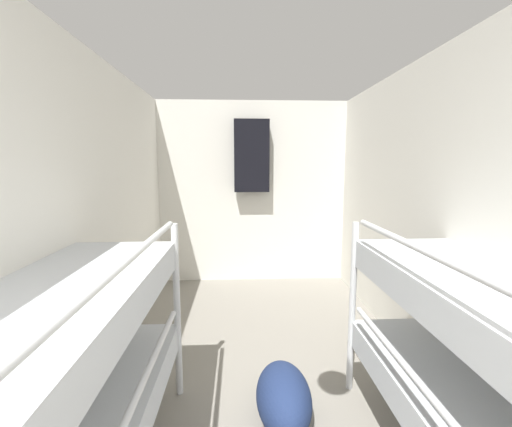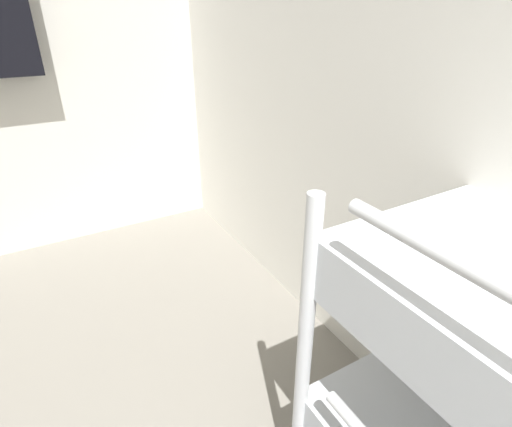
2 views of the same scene
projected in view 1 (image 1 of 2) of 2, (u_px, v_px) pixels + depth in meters
wall_left at (62, 226)px, 2.06m from camera, size 0.06×4.88×2.35m
wall_right at (461, 223)px, 2.18m from camera, size 0.06×4.88×2.35m
wall_back at (252, 193)px, 4.50m from camera, size 2.55×0.06×2.35m
bunk_stack_left_near at (40, 402)px, 1.23m from camera, size 0.65×1.93×1.21m
duffel_bag at (284, 397)px, 2.04m from camera, size 0.33×0.57×0.33m
hanging_coat at (252, 156)px, 4.29m from camera, size 0.44×0.12×0.90m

